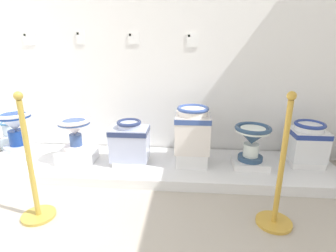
{
  "coord_description": "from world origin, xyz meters",
  "views": [
    {
      "loc": [
        2.34,
        -0.16,
        1.33
      ],
      "look_at": [
        2.13,
        2.42,
        0.51
      ],
      "focal_mm": 28.33,
      "sensor_mm": 36.0,
      "label": 1
    }
  ],
  "objects": [
    {
      "name": "plinth_block_central_ornate",
      "position": [
        1.74,
        2.38,
        0.13
      ],
      "size": [
        0.32,
        0.29,
        0.05
      ],
      "primitive_type": "cube",
      "color": "white",
      "rests_on": "display_platform"
    },
    {
      "name": "plinth_block_broad_patterned",
      "position": [
        0.52,
        2.35,
        0.16
      ],
      "size": [
        0.3,
        0.3,
        0.12
      ],
      "primitive_type": "cube",
      "color": "white",
      "rests_on": "display_platform"
    },
    {
      "name": "display_platform",
      "position": [
        2.05,
        2.42,
        0.05
      ],
      "size": [
        3.65,
        0.82,
        0.1
      ],
      "primitive_type": "cube",
      "color": "white",
      "rests_on": "ground_plane"
    },
    {
      "name": "info_placard_fourth",
      "position": [
        2.36,
        2.85,
        1.36
      ],
      "size": [
        0.13,
        0.01,
        0.15
      ],
      "color": "white"
    },
    {
      "name": "plinth_block_rightmost",
      "position": [
        2.98,
        2.41,
        0.14
      ],
      "size": [
        0.35,
        0.3,
        0.07
      ],
      "primitive_type": "cube",
      "color": "white",
      "rests_on": "display_platform"
    },
    {
      "name": "antique_toilet_slender_white",
      "position": [
        3.57,
        2.51,
        0.37
      ],
      "size": [
        0.34,
        0.31,
        0.39
      ],
      "color": "white",
      "rests_on": "plinth_block_slender_white"
    },
    {
      "name": "wall_back",
      "position": [
        2.05,
        2.88,
        1.53
      ],
      "size": [
        4.31,
        0.06,
        3.05
      ],
      "primitive_type": "cube",
      "color": "white",
      "rests_on": "ground_plane"
    },
    {
      "name": "info_placard_first",
      "position": [
        0.52,
        2.85,
        1.37
      ],
      "size": [
        0.14,
        0.01,
        0.14
      ],
      "color": "white"
    },
    {
      "name": "antique_toilet_central_ornate",
      "position": [
        1.74,
        2.38,
        0.36
      ],
      "size": [
        0.39,
        0.28,
        0.42
      ],
      "color": "#AFB8D8",
      "rests_on": "plinth_block_central_ornate"
    },
    {
      "name": "antique_toilet_pale_glazed",
      "position": [
        2.38,
        2.42,
        0.5
      ],
      "size": [
        0.36,
        0.34,
        0.47
      ],
      "color": "white",
      "rests_on": "plinth_block_pale_glazed"
    },
    {
      "name": "stanchion_post_near_right",
      "position": [
        3.02,
        1.62,
        0.29
      ],
      "size": [
        0.27,
        0.27,
        1.03
      ],
      "color": "gold",
      "rests_on": "ground_plane"
    },
    {
      "name": "antique_toilet_rightmost",
      "position": [
        2.98,
        2.41,
        0.42
      ],
      "size": [
        0.36,
        0.36,
        0.36
      ],
      "color": "navy",
      "rests_on": "plinth_block_rightmost"
    },
    {
      "name": "antique_toilet_tall_cobalt",
      "position": [
        1.16,
        2.37,
        0.48
      ],
      "size": [
        0.34,
        0.34,
        0.34
      ],
      "color": "white",
      "rests_on": "plinth_block_tall_cobalt"
    },
    {
      "name": "plinth_block_tall_cobalt",
      "position": [
        1.16,
        2.37,
        0.17
      ],
      "size": [
        0.37,
        0.3,
        0.14
      ],
      "primitive_type": "cube",
      "color": "white",
      "rests_on": "display_platform"
    },
    {
      "name": "info_placard_second",
      "position": [
        1.13,
        2.85,
        1.38
      ],
      "size": [
        0.1,
        0.01,
        0.14
      ],
      "color": "white"
    },
    {
      "name": "plinth_block_pale_glazed",
      "position": [
        2.38,
        2.42,
        0.18
      ],
      "size": [
        0.32,
        0.31,
        0.15
      ],
      "primitive_type": "cube",
      "color": "white",
      "rests_on": "display_platform"
    },
    {
      "name": "info_placard_third",
      "position": [
        1.72,
        2.85,
        1.37
      ],
      "size": [
        0.12,
        0.01,
        0.13
      ],
      "color": "white"
    },
    {
      "name": "antique_toilet_broad_patterned",
      "position": [
        0.52,
        2.35,
        0.5
      ],
      "size": [
        0.35,
        0.35,
        0.42
      ],
      "color": "silver",
      "rests_on": "plinth_block_broad_patterned"
    },
    {
      "name": "stanchion_post_near_left",
      "position": [
        1.17,
        1.55,
        0.3
      ],
      "size": [
        0.26,
        0.26,
        1.01
      ],
      "color": "#B6983C",
      "rests_on": "ground_plane"
    },
    {
      "name": "decorative_vase_spare",
      "position": [
        0.2,
        2.66,
        0.18
      ],
      "size": [
        0.23,
        0.23,
        0.43
      ],
      "color": "#36648F",
      "rests_on": "ground_plane"
    },
    {
      "name": "plinth_block_slender_white",
      "position": [
        3.57,
        2.51,
        0.13
      ],
      "size": [
        0.32,
        0.3,
        0.06
      ],
      "primitive_type": "cube",
      "color": "white",
      "rests_on": "display_platform"
    }
  ]
}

